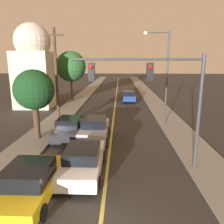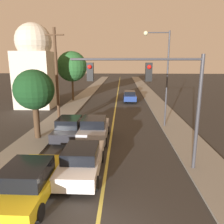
{
  "view_description": "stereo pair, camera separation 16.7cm",
  "coord_description": "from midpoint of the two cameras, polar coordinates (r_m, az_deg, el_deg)",
  "views": [
    {
      "loc": [
        0.65,
        -5.61,
        5.67
      ],
      "look_at": [
        0.0,
        11.89,
        1.6
      ],
      "focal_mm": 35.0,
      "sensor_mm": 36.0,
      "label": 1
    },
    {
      "loc": [
        0.82,
        -5.6,
        5.67
      ],
      "look_at": [
        0.0,
        11.89,
        1.6
      ],
      "focal_mm": 35.0,
      "sensor_mm": 36.0,
      "label": 2
    }
  ],
  "objects": [
    {
      "name": "sidewalk_right",
      "position": [
        42.25,
        9.2,
        5.3
      ],
      "size": [
        2.5,
        80.0,
        0.12
      ],
      "color": "gray",
      "rests_on": "ground"
    },
    {
      "name": "car_near_lane_front",
      "position": [
        11.46,
        -7.45,
        -12.32
      ],
      "size": [
        1.97,
        4.6,
        1.52
      ],
      "color": "white",
      "rests_on": "ground"
    },
    {
      "name": "domed_building_left",
      "position": [
        29.1,
        -19.26,
        11.41
      ],
      "size": [
        4.37,
        4.37,
        10.18
      ],
      "color": "#BCB29E",
      "rests_on": "ground"
    },
    {
      "name": "road_surface",
      "position": [
        41.99,
        1.66,
        5.34
      ],
      "size": [
        8.54,
        80.0,
        0.01
      ],
      "color": "#2D2B28",
      "rests_on": "ground"
    },
    {
      "name": "traffic_signal_mast",
      "position": [
        11.12,
        11.81,
        6.38
      ],
      "size": [
        6.49,
        0.42,
        5.9
      ],
      "color": "#333338",
      "rests_on": "ground"
    },
    {
      "name": "tree_left_near",
      "position": [
        16.53,
        -19.42,
        5.37
      ],
      "size": [
        2.86,
        2.86,
        5.02
      ],
      "color": "#3D2B1C",
      "rests_on": "ground"
    },
    {
      "name": "car_near_lane_second",
      "position": [
        16.08,
        -4.35,
        -4.39
      ],
      "size": [
        2.02,
        4.36,
        1.71
      ],
      "color": "#A5A8B2",
      "rests_on": "ground"
    },
    {
      "name": "utility_pole_left",
      "position": [
        19.71,
        -14.02,
        9.11
      ],
      "size": [
        1.6,
        0.24,
        8.3
      ],
      "color": "#422D1E",
      "rests_on": "ground"
    },
    {
      "name": "car_outer_lane_front",
      "position": [
        10.2,
        -20.49,
        -16.44
      ],
      "size": [
        2.09,
        4.63,
        1.54
      ],
      "color": "gold",
      "rests_on": "ground"
    },
    {
      "name": "streetlamp_right",
      "position": [
        19.15,
        13.18,
        11.32
      ],
      "size": [
        2.17,
        0.36,
        7.98
      ],
      "color": "#333338",
      "rests_on": "ground"
    },
    {
      "name": "tree_left_far",
      "position": [
        32.39,
        -10.29,
        11.6
      ],
      "size": [
        4.3,
        4.3,
        6.99
      ],
      "color": "#4C3823",
      "rests_on": "ground"
    },
    {
      "name": "car_outer_lane_second",
      "position": [
        16.65,
        -10.69,
        -4.08
      ],
      "size": [
        1.93,
        4.47,
        1.63
      ],
      "color": "black",
      "rests_on": "ground"
    },
    {
      "name": "sidewalk_left",
      "position": [
        42.44,
        -5.84,
        5.43
      ],
      "size": [
        2.5,
        80.0,
        0.12
      ],
      "color": "gray",
      "rests_on": "ground"
    },
    {
      "name": "car_far_oncoming",
      "position": [
        31.84,
        4.8,
        4.22
      ],
      "size": [
        1.85,
        4.89,
        1.48
      ],
      "rotation": [
        0.0,
        0.0,
        3.14
      ],
      "color": "navy",
      "rests_on": "ground"
    }
  ]
}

